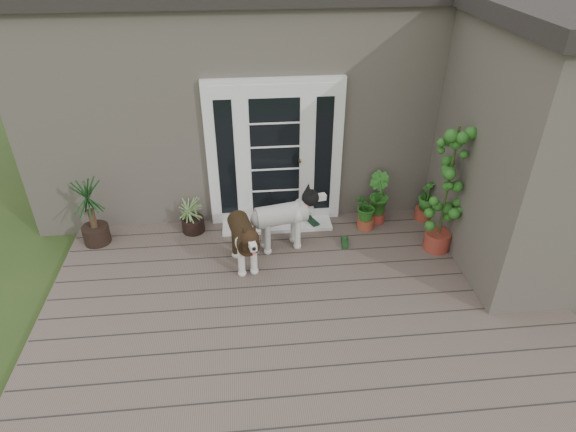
{
  "coord_description": "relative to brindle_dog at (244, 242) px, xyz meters",
  "views": [
    {
      "loc": [
        -0.63,
        -3.61,
        4.12
      ],
      "look_at": [
        -0.1,
        1.75,
        0.7
      ],
      "focal_mm": 30.37,
      "sensor_mm": 36.0,
      "label": 1
    }
  ],
  "objects": [
    {
      "name": "herb_a",
      "position": [
        1.78,
        0.71,
        -0.12
      ],
      "size": [
        0.55,
        0.55,
        0.51
      ],
      "primitive_type": "imported",
      "rotation": [
        0.0,
        0.0,
        0.56
      ],
      "color": "#1A5B1C",
      "rests_on": "deck"
    },
    {
      "name": "spider_plant",
      "position": [
        -0.72,
        0.88,
        -0.09
      ],
      "size": [
        0.58,
        0.58,
        0.57
      ],
      "primitive_type": null,
      "rotation": [
        0.0,
        0.0,
        -0.09
      ],
      "color": "#9DB670",
      "rests_on": "deck"
    },
    {
      "name": "roof_wing",
      "position": [
        3.6,
        -0.02,
        2.71
      ],
      "size": [
        1.8,
        2.6,
        0.2
      ],
      "primitive_type": "cube",
      "color": "#2D2826",
      "rests_on": "house_wing"
    },
    {
      "name": "door_step",
      "position": [
        0.5,
        0.88,
        -0.35
      ],
      "size": [
        1.6,
        0.4,
        0.05
      ],
      "primitive_type": "cube",
      "color": "white",
      "rests_on": "deck"
    },
    {
      "name": "sapling",
      "position": [
        2.64,
        0.11,
        0.56
      ],
      "size": [
        0.71,
        0.71,
        1.87
      ],
      "primitive_type": null,
      "rotation": [
        0.0,
        0.0,
        -0.37
      ],
      "color": "#1B4D16",
      "rests_on": "deck"
    },
    {
      "name": "herb_c",
      "position": [
        2.74,
        0.88,
        -0.13
      ],
      "size": [
        0.42,
        0.42,
        0.5
      ],
      "primitive_type": "imported",
      "rotation": [
        0.0,
        0.0,
        4.28
      ],
      "color": "#275D1A",
      "rests_on": "deck"
    },
    {
      "name": "clog_right",
      "position": [
        1.41,
        0.32,
        -0.33
      ],
      "size": [
        0.16,
        0.27,
        0.08
      ],
      "primitive_type": null,
      "rotation": [
        0.0,
        0.0,
        -0.15
      ],
      "color": "#173A18",
      "rests_on": "deck"
    },
    {
      "name": "door_unit",
      "position": [
        0.5,
        1.08,
        0.7
      ],
      "size": [
        1.9,
        0.14,
        2.15
      ],
      "primitive_type": "cube",
      "color": "white",
      "rests_on": "deck"
    },
    {
      "name": "white_dog",
      "position": [
        0.52,
        0.35,
        0.01
      ],
      "size": [
        0.99,
        0.58,
        0.77
      ],
      "primitive_type": null,
      "rotation": [
        0.0,
        0.0,
        -1.36
      ],
      "color": "silver",
      "rests_on": "deck"
    },
    {
      "name": "clog_left",
      "position": [
        1.01,
        0.87,
        -0.33
      ],
      "size": [
        0.27,
        0.35,
        0.1
      ],
      "primitive_type": null,
      "rotation": [
        0.0,
        0.0,
        0.43
      ],
      "color": "black",
      "rests_on": "deck"
    },
    {
      "name": "house_wing",
      "position": [
        3.6,
        -0.02,
        1.06
      ],
      "size": [
        1.6,
        2.4,
        3.1
      ],
      "primitive_type": "cube",
      "color": "#665E54",
      "rests_on": "ground"
    },
    {
      "name": "house_main",
      "position": [
        0.7,
        3.13,
        1.06
      ],
      "size": [
        7.4,
        4.0,
        3.1
      ],
      "primitive_type": "cube",
      "color": "#665E54",
      "rests_on": "ground"
    },
    {
      "name": "deck",
      "position": [
        0.7,
        -1.12,
        -0.43
      ],
      "size": [
        6.2,
        4.6,
        0.12
      ],
      "primitive_type": "cube",
      "color": "#6B5B4C",
      "rests_on": "ground"
    },
    {
      "name": "herb_b",
      "position": [
        1.98,
        0.88,
        -0.09
      ],
      "size": [
        0.49,
        0.49,
        0.57
      ],
      "primitive_type": "imported",
      "rotation": [
        0.0,
        0.0,
        1.94
      ],
      "color": "#20631C",
      "rests_on": "deck"
    },
    {
      "name": "brindle_dog",
      "position": [
        0.0,
        0.0,
        0.0
      ],
      "size": [
        0.56,
        0.96,
        0.75
      ],
      "primitive_type": null,
      "rotation": [
        0.0,
        0.0,
        3.34
      ],
      "color": "#322312",
      "rests_on": "deck"
    },
    {
      "name": "yucca",
      "position": [
        -2.05,
        0.73,
        0.13
      ],
      "size": [
        0.73,
        0.73,
        1.0
      ],
      "primitive_type": null,
      "rotation": [
        0.0,
        0.0,
        -0.05
      ],
      "color": "black",
      "rests_on": "deck"
    }
  ]
}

